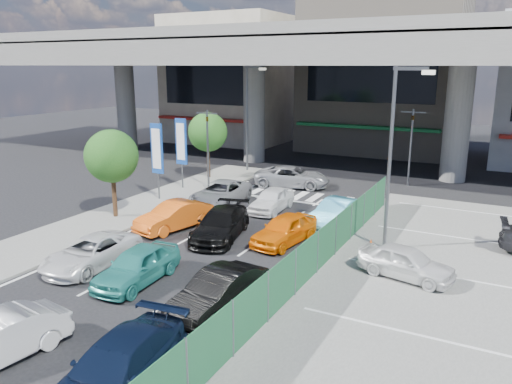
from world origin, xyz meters
The scene contains 28 objects.
ground centered at (0.00, 0.00, 0.00)m, with size 120.00×120.00×0.00m, color black.
parking_lot centered at (11.00, 2.00, 0.03)m, with size 12.00×28.00×0.06m, color slate.
sidewalk_left centered at (-7.00, 4.00, 0.06)m, with size 4.00×30.00×0.12m, color slate.
fence_run centered at (5.30, 1.00, 0.90)m, with size 0.16×22.00×1.80m, color #1C5330, non-canonical shape.
expressway centered at (0.00, 22.00, 8.76)m, with size 64.00×14.00×10.75m.
building_west centered at (-16.00, 31.97, 6.49)m, with size 12.00×10.90×13.00m.
building_center centered at (0.00, 32.97, 7.49)m, with size 14.00×10.90×15.00m.
traffic_light_left centered at (-6.20, 12.00, 3.94)m, with size 1.60×1.24×5.20m.
traffic_light_right centered at (5.50, 19.00, 3.94)m, with size 1.60×1.24×5.20m.
street_lamp_right centered at (7.17, 6.00, 4.77)m, with size 1.65×0.22×8.00m.
street_lamp_left centered at (-6.33, 18.00, 4.77)m, with size 1.65×0.22×8.00m.
signboard_near centered at (-7.20, 7.99, 3.06)m, with size 0.80×0.14×4.70m.
signboard_far centered at (-7.60, 10.99, 3.06)m, with size 0.80×0.14×4.70m.
tree_near centered at (-7.00, 4.00, 3.39)m, with size 2.80×2.80×4.80m.
tree_far centered at (-7.80, 14.50, 3.39)m, with size 2.80×2.80×4.80m.
minivan_navy_back centered at (3.48, -7.24, 0.69)m, with size 1.93×4.76×1.38m, color black.
sedan_white_mid_left centered at (-3.15, -1.54, 0.62)m, with size 2.06×4.47×1.24m, color white.
taxi_teal_mid centered at (-0.46, -1.87, 0.69)m, with size 1.63×4.05×1.38m, color teal.
hatch_black_mid_right centered at (3.46, -2.39, 0.69)m, with size 1.46×4.19×1.38m, color black.
taxi_orange_left centered at (-3.06, 3.95, 0.69)m, with size 1.46×4.19×1.38m, color orange.
sedan_black_mid centered at (-0.30, 3.90, 0.69)m, with size 1.93×4.76×1.38m, color black.
taxi_orange_right centered at (2.71, 4.65, 0.68)m, with size 1.60×3.98×1.35m, color orange.
wagon_silver_front_left centered at (-3.39, 8.93, 0.69)m, with size 2.29×4.97×1.38m, color #939499.
sedan_white_front_mid centered at (-0.12, 9.13, 0.66)m, with size 1.56×3.87×1.32m, color white.
kei_truck_front_right centered at (4.01, 8.22, 0.69)m, with size 1.46×4.19×1.38m, color #52B8DF.
crossing_wagon_silver centered at (-1.42, 14.96, 0.70)m, with size 2.31×5.01×1.39m, color gray.
parked_sedan_white centered at (8.49, 3.16, 0.69)m, with size 1.49×3.70×1.26m, color silver.
traffic_cone centered at (6.70, 4.79, 0.45)m, with size 0.40×0.40×0.78m, color #EB540D.
Camera 1 is at (11.64, -15.36, 8.04)m, focal length 35.00 mm.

